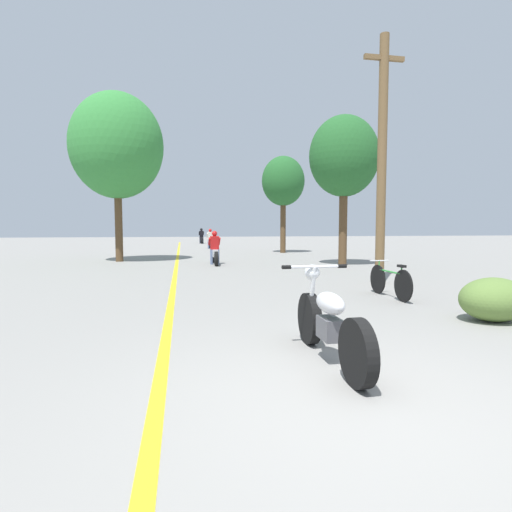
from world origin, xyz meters
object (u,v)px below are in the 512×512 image
object	(u,v)px
motorcycle_rider_lead	(215,252)
motorcycle_rider_mid	(210,241)
motorcycle_rider_far	(201,238)
bicycle_parked	(390,281)
utility_pole	(382,158)
roadside_tree_right_far	(283,182)
roadside_tree_left	(117,146)
motorcycle_foreground	(328,322)
roadside_tree_right_near	(344,157)

from	to	relation	value
motorcycle_rider_lead	motorcycle_rider_mid	distance (m)	11.91
motorcycle_rider_far	bicycle_parked	xyz separation A→B (m)	(2.57, -29.51, -0.19)
utility_pole	bicycle_parked	size ratio (longest dim) A/B	3.76
roadside_tree_right_far	roadside_tree_left	xyz separation A→B (m)	(-8.53, -4.49, 0.85)
motorcycle_rider_far	bicycle_parked	world-z (taller)	motorcycle_rider_far
roadside_tree_right_far	roadside_tree_left	world-z (taller)	roadside_tree_left
motorcycle_foreground	roadside_tree_right_far	bearing A→B (deg)	77.16
roadside_tree_right_near	roadside_tree_right_far	xyz separation A→B (m)	(-0.37, 7.96, -0.07)
roadside_tree_right_near	roadside_tree_left	xyz separation A→B (m)	(-8.90, 3.47, 0.78)
roadside_tree_right_far	bicycle_parked	size ratio (longest dim) A/B	3.27
motorcycle_rider_far	motorcycle_foreground	bearing A→B (deg)	-90.30
motorcycle_rider_far	motorcycle_rider_lead	bearing A→B (deg)	-91.30
roadside_tree_right_near	motorcycle_foreground	distance (m)	12.13
utility_pole	motorcycle_foreground	bearing A→B (deg)	-122.39
motorcycle_rider_lead	motorcycle_rider_mid	size ratio (longest dim) A/B	1.07
roadside_tree_right_far	motorcycle_rider_lead	xyz separation A→B (m)	(-4.53, -6.59, -3.61)
utility_pole	bicycle_parked	world-z (taller)	utility_pole
roadside_tree_right_near	roadside_tree_right_far	distance (m)	7.97
motorcycle_rider_lead	bicycle_parked	distance (m)	8.89
motorcycle_rider_lead	bicycle_parked	world-z (taller)	motorcycle_rider_lead
motorcycle_rider_mid	bicycle_parked	size ratio (longest dim) A/B	1.15
motorcycle_foreground	motorcycle_rider_mid	bearing A→B (deg)	89.17
utility_pole	roadside_tree_right_near	size ratio (longest dim) A/B	1.11
roadside_tree_left	motorcycle_rider_lead	world-z (taller)	roadside_tree_left
motorcycle_rider_far	bicycle_parked	bearing A→B (deg)	-85.02
roadside_tree_left	motorcycle_foreground	world-z (taller)	roadside_tree_left
roadside_tree_right_far	roadside_tree_left	size ratio (longest dim) A/B	0.77
roadside_tree_right_far	motorcycle_rider_far	distance (m)	15.55
roadside_tree_right_near	roadside_tree_left	bearing A→B (deg)	158.73
roadside_tree_right_near	motorcycle_rider_far	bearing A→B (deg)	101.11
roadside_tree_right_far	motorcycle_foreground	world-z (taller)	roadside_tree_right_far
motorcycle_rider_mid	roadside_tree_right_far	bearing A→B (deg)	-53.82
utility_pole	roadside_tree_right_far	xyz separation A→B (m)	(0.65, 12.90, 0.81)
roadside_tree_right_near	motorcycle_rider_far	world-z (taller)	roadside_tree_right_near
motorcycle_rider_far	motorcycle_rider_mid	bearing A→B (deg)	-88.94
roadside_tree_right_far	motorcycle_rider_far	world-z (taller)	roadside_tree_right_far
motorcycle_rider_mid	roadside_tree_right_near	bearing A→B (deg)	-72.22
roadside_tree_left	bicycle_parked	size ratio (longest dim) A/B	4.23
roadside_tree_left	bicycle_parked	distance (m)	13.42
roadside_tree_left	motorcycle_rider_mid	xyz separation A→B (m)	(4.65, 9.80, -4.45)
motorcycle_foreground	motorcycle_rider_mid	distance (m)	23.84
utility_pole	motorcycle_foreground	world-z (taller)	utility_pole
bicycle_parked	roadside_tree_right_near	bearing A→B (deg)	75.13
roadside_tree_right_near	motorcycle_rider_lead	distance (m)	6.29
utility_pole	motorcycle_rider_far	distance (m)	27.82
roadside_tree_right_near	bicycle_parked	size ratio (longest dim) A/B	3.38
roadside_tree_right_near	roadside_tree_left	distance (m)	9.58
motorcycle_rider_mid	motorcycle_rider_far	world-z (taller)	motorcycle_rider_far
roadside_tree_right_far	motorcycle_rider_far	bearing A→B (deg)	105.53
motorcycle_rider_far	bicycle_parked	size ratio (longest dim) A/B	1.16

